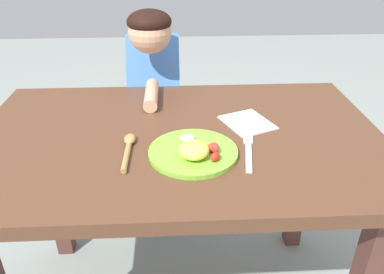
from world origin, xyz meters
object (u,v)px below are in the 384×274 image
(fork, at_px, (248,149))
(person, at_px, (156,119))
(plate, at_px, (194,151))
(spoon, at_px, (128,147))

(fork, height_order, person, person)
(plate, relative_size, fork, 1.04)
(plate, xyz_separation_m, fork, (0.15, 0.02, -0.01))
(plate, height_order, person, person)
(spoon, bearing_deg, person, -4.58)
(person, bearing_deg, plate, 102.37)
(spoon, bearing_deg, fork, -92.49)
(fork, xyz_separation_m, person, (-0.28, 0.57, -0.18))
(fork, distance_m, person, 0.67)
(plate, relative_size, spoon, 1.29)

